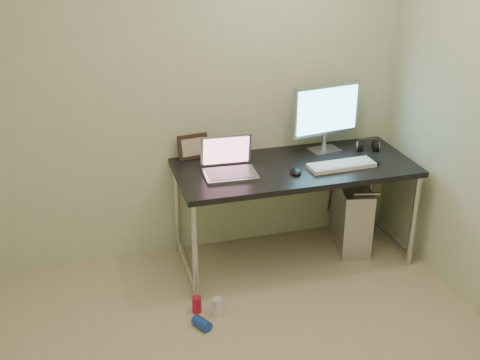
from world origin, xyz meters
The scene contains 16 objects.
wall_back centered at (0.00, 1.75, 1.25)m, with size 3.50×0.02×2.50m, color beige.
desk centered at (0.83, 1.38, 0.67)m, with size 1.67×0.73×0.75m.
tower_computer centered at (1.33, 1.44, 0.26)m, with size 0.32×0.53×0.54m.
cable_a centered at (1.28, 1.70, 0.40)m, with size 0.01×0.01×0.70m, color black.
cable_b centered at (1.37, 1.68, 0.38)m, with size 0.01×0.01×0.72m, color black.
can_red centered at (0.01, 0.92, 0.06)m, with size 0.06×0.06×0.11m, color #BF143B.
can_white centered at (0.13, 0.85, 0.06)m, with size 0.07×0.07×0.13m, color white.
can_blue centered at (0.00, 0.75, 0.03)m, with size 0.07×0.07×0.13m, color #1A3FA8.
laptop centered at (0.35, 1.38, 0.81)m, with size 0.37×0.31×0.24m.
monitor centered at (1.14, 1.58, 1.04)m, with size 0.54×0.19×0.50m.
keyboard centered at (1.13, 1.26, 0.76)m, with size 0.47×0.15×0.03m, color white.
mouse_right centered at (1.38, 1.26, 0.77)m, with size 0.06×0.10×0.03m, color black.
mouse_left centered at (0.79, 1.25, 0.77)m, with size 0.08×0.12×0.04m, color black.
headphones centered at (1.45, 1.52, 0.78)m, with size 0.18×0.10×0.11m.
picture_frame centered at (0.17, 1.71, 0.84)m, with size 0.22×0.03×0.18m, color black.
webcam centered at (0.43, 1.65, 0.84)m, with size 0.04×0.03×0.12m.
Camera 1 is at (-0.60, -2.24, 2.39)m, focal length 45.00 mm.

